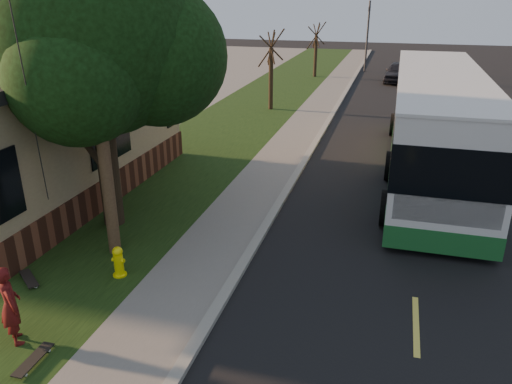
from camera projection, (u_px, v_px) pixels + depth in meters
ground at (226, 295)px, 10.95m from camera, size 120.00×120.00×0.00m
road at (411, 167)px, 18.88m from camera, size 8.00×80.00×0.01m
curb at (307, 157)px, 19.86m from camera, size 0.25×80.00×0.12m
sidewalk at (283, 155)px, 20.11m from camera, size 2.00×80.00×0.08m
grass_verge at (201, 149)px, 20.99m from camera, size 5.00×80.00×0.07m
building_lot at (3, 132)px, 23.49m from camera, size 15.00×80.00×0.04m
fire_hydrant at (118, 262)px, 11.44m from camera, size 0.32×0.32×0.74m
utility_pole at (93, 68)px, 10.93m from camera, size 2.86×3.21×9.07m
leafy_tree at (97, 35)px, 12.42m from camera, size 6.30×6.00×7.80m
bare_tree_near at (271, 71)px, 27.09m from camera, size 1.38×1.21×4.31m
bare_tree_far at (316, 51)px, 37.74m from camera, size 1.38×1.21×4.03m
traffic_signal at (368, 32)px, 40.00m from camera, size 0.18×0.22×5.50m
transit_bus at (435, 121)px, 17.54m from camera, size 3.10×13.41×3.62m
skateboarder at (10, 305)px, 9.12m from camera, size 0.69×0.65×1.59m
skateboard_main at (33, 360)px, 8.82m from camera, size 0.25×0.92×0.09m
skateboard_spare at (29, 279)px, 11.31m from camera, size 0.85×0.73×0.08m
dumpster at (42, 149)px, 18.82m from camera, size 1.60×1.38×1.22m
distant_car at (398, 72)px, 36.29m from camera, size 2.12×4.36×1.43m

